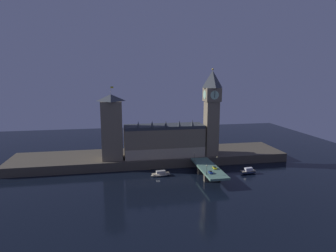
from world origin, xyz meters
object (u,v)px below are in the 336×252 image
(clock_tower, at_px, (212,110))
(boat_downstream, at_px, (248,172))
(pedestrian_near_rail, at_px, (206,172))
(car_northbound_trail, at_px, (211,172))
(street_lamp_near, at_px, (207,169))
(street_lamp_mid, at_px, (217,160))
(street_lamp_far, at_px, (194,156))
(pedestrian_mid_walk, at_px, (214,163))
(victoria_tower, at_px, (112,127))
(boat_upstream, at_px, (161,174))
(pedestrian_far_rail, at_px, (195,161))
(car_southbound_lead, at_px, (215,168))

(clock_tower, relative_size, boat_downstream, 5.54)
(clock_tower, xyz_separation_m, pedestrian_near_rail, (-17.92, -44.31, -35.03))
(clock_tower, distance_m, boat_downstream, 54.71)
(car_northbound_trail, height_order, street_lamp_near, street_lamp_near)
(street_lamp_near, bearing_deg, street_lamp_mid, 49.99)
(street_lamp_near, relative_size, street_lamp_mid, 0.91)
(street_lamp_far, bearing_deg, pedestrian_mid_walk, -40.54)
(victoria_tower, xyz_separation_m, car_northbound_trail, (62.80, -46.90, -23.66))
(street_lamp_mid, distance_m, boat_upstream, 40.82)
(victoria_tower, distance_m, pedestrian_mid_walk, 80.87)
(clock_tower, relative_size, pedestrian_mid_walk, 38.98)
(boat_downstream, bearing_deg, street_lamp_far, 159.90)
(pedestrian_near_rail, xyz_separation_m, boat_upstream, (-26.65, 20.99, -6.80))
(pedestrian_far_rail, bearing_deg, pedestrian_near_rail, -90.00)
(clock_tower, height_order, street_lamp_mid, clock_tower)
(street_lamp_near, bearing_deg, victoria_tower, 140.59)
(pedestrian_far_rail, bearing_deg, car_southbound_lead, -63.50)
(pedestrian_far_rail, relative_size, boat_downstream, 0.14)
(clock_tower, height_order, pedestrian_far_rail, clock_tower)
(street_lamp_near, bearing_deg, boat_upstream, 138.87)
(pedestrian_mid_walk, distance_m, pedestrian_far_rail, 14.24)
(car_northbound_trail, xyz_separation_m, street_lamp_near, (-3.29, -2.01, 3.39))
(street_lamp_mid, bearing_deg, street_lamp_far, 130.01)
(car_northbound_trail, height_order, pedestrian_far_rail, pedestrian_far_rail)
(clock_tower, height_order, victoria_tower, clock_tower)
(boat_downstream, bearing_deg, boat_upstream, 173.69)
(boat_upstream, bearing_deg, pedestrian_mid_walk, -5.54)
(victoria_tower, relative_size, pedestrian_far_rail, 32.21)
(pedestrian_far_rail, xyz_separation_m, street_lamp_mid, (11.96, -12.82, 3.58))
(car_northbound_trail, bearing_deg, victoria_tower, 143.25)
(pedestrian_far_rail, bearing_deg, pedestrian_mid_walk, -35.77)
(clock_tower, bearing_deg, pedestrian_far_rail, -133.77)
(car_northbound_trail, relative_size, pedestrian_near_rail, 2.44)
(pedestrian_far_rail, bearing_deg, clock_tower, 46.23)
(victoria_tower, relative_size, car_northbound_trail, 14.11)
(pedestrian_mid_walk, relative_size, street_lamp_far, 0.26)
(car_northbound_trail, bearing_deg, street_lamp_far, 96.84)
(pedestrian_near_rail, height_order, boat_downstream, pedestrian_near_rail)
(pedestrian_mid_walk, xyz_separation_m, street_lamp_mid, (0.40, -4.49, 3.56))
(pedestrian_mid_walk, bearing_deg, clock_tower, 76.75)
(car_northbound_trail, height_order, pedestrian_near_rail, pedestrian_near_rail)
(pedestrian_near_rail, distance_m, pedestrian_mid_walk, 20.79)
(pedestrian_mid_walk, height_order, street_lamp_near, street_lamp_near)
(street_lamp_far, bearing_deg, boat_upstream, -166.05)
(street_lamp_near, relative_size, street_lamp_far, 0.96)
(car_northbound_trail, bearing_deg, boat_downstream, 22.50)
(pedestrian_far_rail, distance_m, street_lamp_mid, 17.89)
(pedestrian_far_rail, xyz_separation_m, street_lamp_near, (-0.40, -27.54, 3.20))
(street_lamp_near, height_order, boat_upstream, street_lamp_near)
(pedestrian_far_rail, distance_m, street_lamp_far, 3.88)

